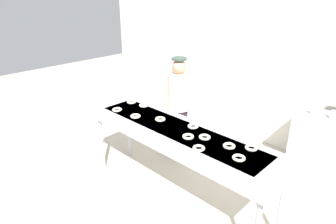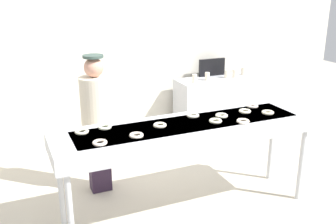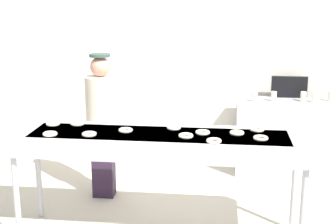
{
  "view_description": "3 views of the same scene",
  "coord_description": "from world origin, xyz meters",
  "px_view_note": "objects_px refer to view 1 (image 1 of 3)",
  "views": [
    {
      "loc": [
        2.2,
        -2.39,
        2.64
      ],
      "look_at": [
        -0.18,
        0.04,
        1.19
      ],
      "focal_mm": 31.68,
      "sensor_mm": 36.0,
      "label": 1
    },
    {
      "loc": [
        -1.68,
        -3.32,
        2.4
      ],
      "look_at": [
        -0.2,
        0.08,
        1.16
      ],
      "focal_mm": 41.37,
      "sensor_mm": 36.0,
      "label": 2
    },
    {
      "loc": [
        0.57,
        -4.16,
        2.31
      ],
      "look_at": [
        0.07,
        0.11,
        1.22
      ],
      "focal_mm": 50.9,
      "sensor_mm": 36.0,
      "label": 3
    }
  ],
  "objects_px": {
    "sugar_donut_1": "(188,137)",
    "sugar_donut_4": "(251,148)",
    "fryer_conveyor": "(177,135)",
    "sugar_donut_11": "(131,102)",
    "sugar_donut_10": "(239,158)",
    "sugar_donut_0": "(229,146)",
    "sugar_donut_7": "(199,148)",
    "worker_baker": "(179,102)",
    "sugar_donut_5": "(135,116)",
    "sugar_donut_3": "(144,105)",
    "sugar_donut_6": "(205,137)",
    "paper_cup_0": "(313,111)",
    "sugar_donut_8": "(117,110)",
    "sugar_donut_9": "(160,119)",
    "sugar_donut_2": "(193,126)",
    "paper_cup_3": "(333,115)"
  },
  "relations": [
    {
      "from": "sugar_donut_0",
      "to": "sugar_donut_7",
      "type": "height_order",
      "value": "same"
    },
    {
      "from": "fryer_conveyor",
      "to": "worker_baker",
      "type": "distance_m",
      "value": 1.15
    },
    {
      "from": "sugar_donut_8",
      "to": "worker_baker",
      "type": "xyz_separation_m",
      "value": [
        0.22,
        1.03,
        -0.11
      ]
    },
    {
      "from": "sugar_donut_5",
      "to": "sugar_donut_6",
      "type": "height_order",
      "value": "same"
    },
    {
      "from": "fryer_conveyor",
      "to": "sugar_donut_11",
      "type": "xyz_separation_m",
      "value": [
        -1.07,
        0.16,
        0.1
      ]
    },
    {
      "from": "sugar_donut_7",
      "to": "sugar_donut_8",
      "type": "distance_m",
      "value": 1.49
    },
    {
      "from": "sugar_donut_5",
      "to": "sugar_donut_8",
      "type": "relative_size",
      "value": 1.0
    },
    {
      "from": "sugar_donut_10",
      "to": "paper_cup_0",
      "type": "relative_size",
      "value": 1.07
    },
    {
      "from": "sugar_donut_1",
      "to": "sugar_donut_2",
      "type": "height_order",
      "value": "same"
    },
    {
      "from": "sugar_donut_2",
      "to": "sugar_donut_9",
      "type": "height_order",
      "value": "same"
    },
    {
      "from": "sugar_donut_4",
      "to": "sugar_donut_10",
      "type": "relative_size",
      "value": 1.0
    },
    {
      "from": "sugar_donut_6",
      "to": "sugar_donut_9",
      "type": "height_order",
      "value": "same"
    },
    {
      "from": "sugar_donut_4",
      "to": "sugar_donut_9",
      "type": "distance_m",
      "value": 1.23
    },
    {
      "from": "sugar_donut_7",
      "to": "paper_cup_3",
      "type": "relative_size",
      "value": 1.07
    },
    {
      "from": "sugar_donut_10",
      "to": "worker_baker",
      "type": "height_order",
      "value": "worker_baker"
    },
    {
      "from": "sugar_donut_3",
      "to": "sugar_donut_4",
      "type": "distance_m",
      "value": 1.74
    },
    {
      "from": "sugar_donut_1",
      "to": "sugar_donut_4",
      "type": "bearing_deg",
      "value": 23.04
    },
    {
      "from": "sugar_donut_2",
      "to": "sugar_donut_6",
      "type": "bearing_deg",
      "value": -24.39
    },
    {
      "from": "worker_baker",
      "to": "sugar_donut_3",
      "type": "bearing_deg",
      "value": 72.9
    },
    {
      "from": "fryer_conveyor",
      "to": "sugar_donut_3",
      "type": "bearing_deg",
      "value": 166.66
    },
    {
      "from": "fryer_conveyor",
      "to": "sugar_donut_9",
      "type": "height_order",
      "value": "sugar_donut_9"
    },
    {
      "from": "sugar_donut_1",
      "to": "paper_cup_0",
      "type": "relative_size",
      "value": 1.07
    },
    {
      "from": "sugar_donut_2",
      "to": "paper_cup_0",
      "type": "bearing_deg",
      "value": 62.16
    },
    {
      "from": "sugar_donut_0",
      "to": "sugar_donut_4",
      "type": "height_order",
      "value": "same"
    },
    {
      "from": "sugar_donut_4",
      "to": "sugar_donut_10",
      "type": "height_order",
      "value": "same"
    },
    {
      "from": "sugar_donut_0",
      "to": "paper_cup_3",
      "type": "relative_size",
      "value": 1.07
    },
    {
      "from": "sugar_donut_0",
      "to": "sugar_donut_11",
      "type": "bearing_deg",
      "value": 176.83
    },
    {
      "from": "sugar_donut_1",
      "to": "sugar_donut_0",
      "type": "bearing_deg",
      "value": 17.59
    },
    {
      "from": "sugar_donut_2",
      "to": "paper_cup_3",
      "type": "distance_m",
      "value": 1.99
    },
    {
      "from": "sugar_donut_7",
      "to": "sugar_donut_9",
      "type": "relative_size",
      "value": 1.0
    },
    {
      "from": "sugar_donut_7",
      "to": "sugar_donut_8",
      "type": "xyz_separation_m",
      "value": [
        -1.49,
        0.03,
        0.0
      ]
    },
    {
      "from": "sugar_donut_2",
      "to": "sugar_donut_5",
      "type": "xyz_separation_m",
      "value": [
        -0.74,
        -0.3,
        0.0
      ]
    },
    {
      "from": "sugar_donut_6",
      "to": "paper_cup_0",
      "type": "bearing_deg",
      "value": 71.76
    },
    {
      "from": "sugar_donut_7",
      "to": "sugar_donut_4",
      "type": "bearing_deg",
      "value": 45.11
    },
    {
      "from": "sugar_donut_3",
      "to": "sugar_donut_8",
      "type": "height_order",
      "value": "same"
    },
    {
      "from": "sugar_donut_3",
      "to": "sugar_donut_4",
      "type": "height_order",
      "value": "same"
    },
    {
      "from": "fryer_conveyor",
      "to": "sugar_donut_6",
      "type": "bearing_deg",
      "value": 5.12
    },
    {
      "from": "sugar_donut_2",
      "to": "sugar_donut_10",
      "type": "distance_m",
      "value": 0.83
    },
    {
      "from": "sugar_donut_6",
      "to": "worker_baker",
      "type": "relative_size",
      "value": 0.08
    },
    {
      "from": "sugar_donut_3",
      "to": "worker_baker",
      "type": "xyz_separation_m",
      "value": [
        0.07,
        0.67,
        -0.11
      ]
    },
    {
      "from": "sugar_donut_9",
      "to": "sugar_donut_2",
      "type": "bearing_deg",
      "value": 17.17
    },
    {
      "from": "sugar_donut_9",
      "to": "paper_cup_0",
      "type": "distance_m",
      "value": 2.18
    },
    {
      "from": "sugar_donut_3",
      "to": "sugar_donut_6",
      "type": "bearing_deg",
      "value": -7.44
    },
    {
      "from": "sugar_donut_5",
      "to": "sugar_donut_10",
      "type": "relative_size",
      "value": 1.0
    },
    {
      "from": "sugar_donut_6",
      "to": "fryer_conveyor",
      "type": "bearing_deg",
      "value": -174.88
    },
    {
      "from": "sugar_donut_3",
      "to": "worker_baker",
      "type": "distance_m",
      "value": 0.68
    },
    {
      "from": "paper_cup_0",
      "to": "sugar_donut_11",
      "type": "bearing_deg",
      "value": -141.61
    },
    {
      "from": "paper_cup_0",
      "to": "sugar_donut_9",
      "type": "bearing_deg",
      "value": -126.42
    },
    {
      "from": "sugar_donut_0",
      "to": "sugar_donut_1",
      "type": "height_order",
      "value": "same"
    },
    {
      "from": "sugar_donut_0",
      "to": "fryer_conveyor",
      "type": "bearing_deg",
      "value": -175.19
    }
  ]
}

